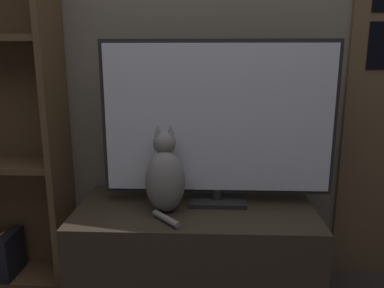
{
  "coord_description": "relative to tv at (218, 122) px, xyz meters",
  "views": [
    {
      "loc": [
        0.05,
        -0.74,
        1.16
      ],
      "look_at": [
        -0.02,
        0.91,
        0.78
      ],
      "focal_mm": 35.0,
      "sensor_mm": 36.0,
      "label": 1
    }
  ],
  "objects": [
    {
      "name": "tv_stand",
      "position": [
        -0.1,
        -0.06,
        -0.63
      ],
      "size": [
        1.11,
        0.55,
        0.48
      ],
      "color": "#33281E",
      "rests_on": "ground_plane"
    },
    {
      "name": "tv",
      "position": [
        0.0,
        0.0,
        0.0
      ],
      "size": [
        1.08,
        0.16,
        0.76
      ],
      "color": "black",
      "rests_on": "tv_stand"
    },
    {
      "name": "cat",
      "position": [
        -0.24,
        -0.11,
        -0.24
      ],
      "size": [
        0.2,
        0.28,
        0.39
      ],
      "rotation": [
        0.0,
        0.0,
        0.12
      ],
      "color": "gray",
      "rests_on": "tv_stand"
    },
    {
      "name": "wall_back",
      "position": [
        -0.1,
        0.26,
        0.43
      ],
      "size": [
        4.8,
        0.05,
        2.6
      ],
      "color": "#756B5B",
      "rests_on": "ground_plane"
    }
  ]
}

